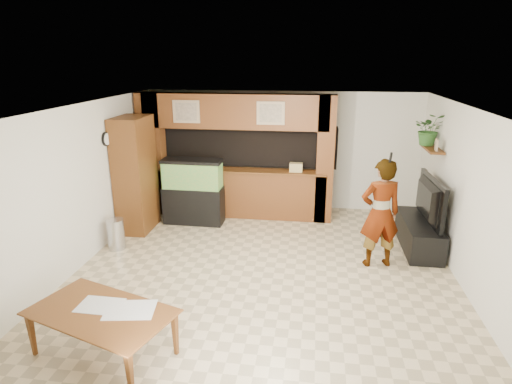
# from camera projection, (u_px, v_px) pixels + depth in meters

# --- Properties ---
(floor) EXTENTS (6.50, 6.50, 0.00)m
(floor) POSITION_uv_depth(u_px,v_px,m) (264.00, 272.00, 6.86)
(floor) COLOR #CCB68E
(floor) RESTS_ON ground
(ceiling) EXTENTS (6.50, 6.50, 0.00)m
(ceiling) POSITION_uv_depth(u_px,v_px,m) (265.00, 109.00, 6.07)
(ceiling) COLOR white
(ceiling) RESTS_ON wall_back
(wall_back) EXTENTS (6.00, 0.00, 6.00)m
(wall_back) POSITION_uv_depth(u_px,v_px,m) (282.00, 150.00, 9.53)
(wall_back) COLOR silver
(wall_back) RESTS_ON floor
(wall_left) EXTENTS (0.00, 6.50, 6.50)m
(wall_left) POSITION_uv_depth(u_px,v_px,m) (79.00, 187.00, 6.86)
(wall_left) COLOR silver
(wall_left) RESTS_ON floor
(wall_right) EXTENTS (0.00, 6.50, 6.50)m
(wall_right) POSITION_uv_depth(u_px,v_px,m) (473.00, 205.00, 6.07)
(wall_right) COLOR silver
(wall_right) RESTS_ON floor
(partition) EXTENTS (4.20, 0.99, 2.60)m
(partition) POSITION_uv_depth(u_px,v_px,m) (235.00, 155.00, 9.08)
(partition) COLOR brown
(partition) RESTS_ON floor
(wall_clock) EXTENTS (0.05, 0.25, 0.25)m
(wall_clock) POSITION_uv_depth(u_px,v_px,m) (106.00, 139.00, 7.62)
(wall_clock) COLOR black
(wall_clock) RESTS_ON wall_left
(wall_shelf) EXTENTS (0.25, 0.90, 0.04)m
(wall_shelf) POSITION_uv_depth(u_px,v_px,m) (432.00, 148.00, 7.81)
(wall_shelf) COLOR brown
(wall_shelf) RESTS_ON wall_right
(pantry_cabinet) EXTENTS (0.56, 0.91, 2.23)m
(pantry_cabinet) POSITION_uv_depth(u_px,v_px,m) (135.00, 175.00, 8.29)
(pantry_cabinet) COLOR brown
(pantry_cabinet) RESTS_ON floor
(trash_can) EXTENTS (0.30, 0.30, 0.56)m
(trash_can) POSITION_uv_depth(u_px,v_px,m) (116.00, 234.00, 7.63)
(trash_can) COLOR #B2B2B7
(trash_can) RESTS_ON floor
(aquarium) EXTENTS (1.21, 0.45, 1.34)m
(aquarium) POSITION_uv_depth(u_px,v_px,m) (193.00, 192.00, 8.73)
(aquarium) COLOR black
(aquarium) RESTS_ON floor
(tv_stand) EXTENTS (0.57, 1.55, 0.52)m
(tv_stand) POSITION_uv_depth(u_px,v_px,m) (419.00, 234.00, 7.68)
(tv_stand) COLOR black
(tv_stand) RESTS_ON floor
(television) EXTENTS (0.24, 1.39, 0.80)m
(television) POSITION_uv_depth(u_px,v_px,m) (423.00, 200.00, 7.48)
(television) COLOR black
(television) RESTS_ON tv_stand
(photo_frame) EXTENTS (0.04, 0.16, 0.21)m
(photo_frame) POSITION_uv_depth(u_px,v_px,m) (437.00, 145.00, 7.51)
(photo_frame) COLOR tan
(photo_frame) RESTS_ON wall_shelf
(potted_plant) EXTENTS (0.60, 0.54, 0.60)m
(potted_plant) POSITION_uv_depth(u_px,v_px,m) (429.00, 129.00, 7.90)
(potted_plant) COLOR #2B5A24
(potted_plant) RESTS_ON wall_shelf
(person) EXTENTS (0.75, 0.58, 1.81)m
(person) POSITION_uv_depth(u_px,v_px,m) (380.00, 213.00, 6.85)
(person) COLOR #9F7C57
(person) RESTS_ON floor
(microphone) EXTENTS (0.04, 0.11, 0.17)m
(microphone) POSITION_uv_depth(u_px,v_px,m) (391.00, 158.00, 6.40)
(microphone) COLOR black
(microphone) RESTS_ON person
(dining_table) EXTENTS (1.83, 1.38, 0.57)m
(dining_table) POSITION_uv_depth(u_px,v_px,m) (101.00, 335.00, 4.87)
(dining_table) COLOR brown
(dining_table) RESTS_ON floor
(newspaper_a) EXTENTS (0.61, 0.49, 0.01)m
(newspaper_a) POSITION_uv_depth(u_px,v_px,m) (130.00, 310.00, 4.83)
(newspaper_a) COLOR silver
(newspaper_a) RESTS_ON dining_table
(newspaper_b) EXTENTS (0.50, 0.36, 0.01)m
(newspaper_b) POSITION_uv_depth(u_px,v_px,m) (100.00, 305.00, 4.92)
(newspaper_b) COLOR silver
(newspaper_b) RESTS_ON dining_table
(counter_box) EXTENTS (0.27, 0.18, 0.18)m
(counter_box) POSITION_uv_depth(u_px,v_px,m) (296.00, 167.00, 8.78)
(counter_box) COLOR tan
(counter_box) RESTS_ON partition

